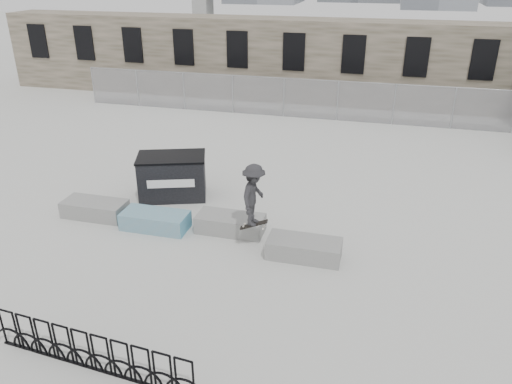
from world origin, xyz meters
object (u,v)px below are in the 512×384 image
planter_far_left (95,208)px  skateboarder (254,195)px  dumpster (172,176)px  planter_center_left (155,220)px  planter_offset (304,248)px  bike_rack (91,352)px  planter_center_right (230,223)px

planter_far_left → skateboarder: (5.38, -0.67, 1.40)m
planter_far_left → skateboarder: bearing=-7.1°
planter_far_left → dumpster: 2.74m
planter_center_left → planter_far_left: bearing=173.7°
planter_offset → bike_rack: 6.15m
planter_center_right → planter_offset: size_ratio=1.00×
planter_center_right → dumpster: (-2.63, 1.85, 0.47)m
planter_offset → bike_rack: (-3.32, -5.17, 0.16)m
planter_center_left → bike_rack: size_ratio=0.41×
skateboarder → planter_center_right: bearing=55.0°
planter_center_left → planter_center_right: same height
planter_far_left → planter_center_left: bearing=-6.3°
planter_center_right → planter_offset: 2.51m
planter_far_left → bike_rack: (3.49, -5.88, 0.16)m
bike_rack → planter_center_left: bearing=103.0°
planter_center_left → skateboarder: 3.51m
planter_far_left → planter_center_left: (2.19, -0.24, 0.00)m
planter_center_left → skateboarder: (3.19, -0.43, 1.40)m
planter_far_left → planter_center_left: size_ratio=1.00×
dumpster → skateboarder: (3.57, -2.66, 0.93)m
planter_center_right → bike_rack: size_ratio=0.41×
planter_center_right → planter_offset: same height
planter_offset → bike_rack: size_ratio=0.41×
planter_offset → skateboarder: bearing=178.3°
planter_center_left → skateboarder: skateboarder is taller
planter_far_left → dumpster: dumpster is taller
dumpster → skateboarder: 4.55m
planter_center_left → planter_offset: same height
planter_offset → dumpster: 5.70m
skateboarder → dumpster: bearing=59.1°
planter_center_right → dumpster: size_ratio=0.77×
planter_far_left → dumpster: bearing=47.8°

